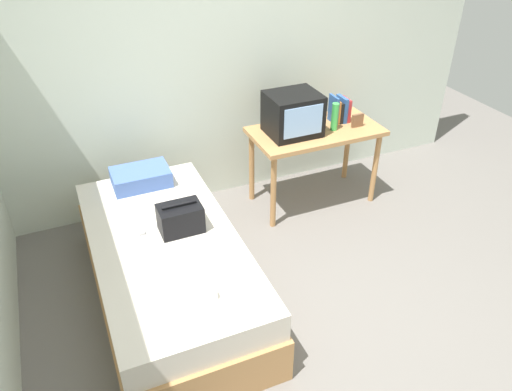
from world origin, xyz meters
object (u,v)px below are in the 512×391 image
water_bottle (335,117)px  folded_towel (190,290)px  desk (315,139)px  remote_silver (140,229)px  handbag (180,218)px  magazine (169,284)px  tv (293,114)px  picture_frame (358,121)px  book_row (340,110)px  remote_dark (203,279)px  bed (169,270)px  pillow (141,177)px

water_bottle → folded_towel: water_bottle is taller
desk → remote_silver: 1.82m
handbag → magazine: (-0.23, -0.50, -0.10)m
tv → desk: bearing=-3.4°
picture_frame → book_row: bearing=116.4°
water_bottle → picture_frame: size_ratio=2.03×
folded_towel → remote_silver: bearing=100.2°
desk → remote_dark: 1.93m
book_row → picture_frame: 0.20m
bed → book_row: 2.12m
water_bottle → remote_silver: size_ratio=1.72×
book_row → handbag: book_row is taller
pillow → folded_towel: 1.35m
remote_dark → magazine: bearing=166.8°
tv → book_row: 0.51m
water_bottle → remote_dark: 2.02m
bed → desk: desk is taller
handbag → remote_dark: bearing=-92.0°
remote_silver → tv: bearing=21.9°
book_row → folded_towel: (-1.86, -1.40, -0.28)m
pillow → folded_towel: bearing=-90.3°
handbag → tv: bearing=30.2°
handbag → water_bottle: bearing=21.5°
handbag → picture_frame: bearing=18.2°
magazine → book_row: bearing=33.1°
picture_frame → remote_silver: size_ratio=0.85×
bed → book_row: bearing=24.0°
tv → pillow: tv is taller
water_bottle → pillow: size_ratio=0.55×
bed → folded_towel: (0.00, -0.57, 0.31)m
book_row → remote_silver: size_ratio=1.73×
bed → remote_dark: (0.12, -0.49, 0.29)m
tv → remote_dark: bearing=-134.5°
bed → pillow: pillow is taller
book_row → folded_towel: 2.34m
book_row → folded_towel: size_ratio=0.89×
tv → remote_silver: size_ratio=3.06×
water_bottle → handbag: 1.72m
folded_towel → magazine: bearing=125.7°
picture_frame → magazine: size_ratio=0.42×
remote_dark → remote_silver: (-0.25, 0.67, 0.00)m
picture_frame → remote_dark: 2.18m
bed → magazine: bearing=-101.3°
book_row → folded_towel: book_row is taller
book_row → remote_dark: bearing=-142.9°
tv → handbag: size_ratio=1.47×
tv → folded_towel: (-1.35, -1.35, -0.35)m
desk → book_row: (0.28, 0.07, 0.21)m
picture_frame → pillow: (-1.94, 0.12, -0.20)m
desk → folded_towel: bearing=-139.9°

